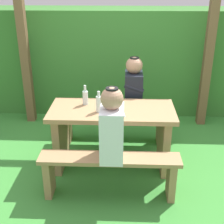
{
  "coord_description": "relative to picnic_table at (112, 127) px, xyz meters",
  "views": [
    {
      "loc": [
        0.13,
        -3.16,
        2.08
      ],
      "look_at": [
        0.0,
        0.0,
        0.69
      ],
      "focal_mm": 49.45,
      "sensor_mm": 36.0,
      "label": 1
    }
  ],
  "objects": [
    {
      "name": "bottle_right",
      "position": [
        -0.14,
        -0.08,
        0.33
      ],
      "size": [
        0.06,
        0.06,
        0.23
      ],
      "color": "silver",
      "rests_on": "picnic_table"
    },
    {
      "name": "pergola_post_right",
      "position": [
        1.32,
        1.21,
        0.59
      ],
      "size": [
        0.12,
        0.12,
        2.17
      ],
      "primitive_type": "cube",
      "color": "brown",
      "rests_on": "ground_plane"
    },
    {
      "name": "picnic_table",
      "position": [
        0.0,
        0.0,
        0.0
      ],
      "size": [
        1.4,
        0.64,
        0.73
      ],
      "color": "#9E7A51",
      "rests_on": "ground_plane"
    },
    {
      "name": "hedge_backdrop",
      "position": [
        0.0,
        1.88,
        0.32
      ],
      "size": [
        6.4,
        0.86,
        1.63
      ],
      "primitive_type": "cube",
      "color": "#38772F",
      "rests_on": "ground_plane"
    },
    {
      "name": "person_white_shirt",
      "position": [
        0.02,
        -0.57,
        0.3
      ],
      "size": [
        0.25,
        0.35,
        0.72
      ],
      "color": "silver",
      "rests_on": "bench_near"
    },
    {
      "name": "pergola_post_left",
      "position": [
        -1.32,
        1.21,
        0.59
      ],
      "size": [
        0.12,
        0.12,
        2.17
      ],
      "primitive_type": "cube",
      "color": "brown",
      "rests_on": "ground_plane"
    },
    {
      "name": "ground_plane",
      "position": [
        0.0,
        0.0,
        -0.5
      ],
      "size": [
        12.0,
        12.0,
        0.0
      ],
      "primitive_type": "plane",
      "color": "#3B8A36"
    },
    {
      "name": "person_black_coat",
      "position": [
        0.25,
        0.57,
        0.3
      ],
      "size": [
        0.25,
        0.35,
        0.72
      ],
      "color": "black",
      "rests_on": "bench_far"
    },
    {
      "name": "drinking_glass",
      "position": [
        0.05,
        -0.01,
        0.27
      ],
      "size": [
        0.07,
        0.07,
        0.08
      ],
      "primitive_type": "cylinder",
      "color": "silver",
      "rests_on": "picnic_table"
    },
    {
      "name": "bench_near",
      "position": [
        0.0,
        -0.57,
        -0.17
      ],
      "size": [
        1.4,
        0.24,
        0.46
      ],
      "color": "#9E7A51",
      "rests_on": "ground_plane"
    },
    {
      "name": "cell_phone",
      "position": [
        0.08,
        -0.14,
        0.24
      ],
      "size": [
        0.13,
        0.16,
        0.01
      ],
      "primitive_type": "cube",
      "rotation": [
        0.0,
        0.0,
        0.5
      ],
      "color": "black",
      "rests_on": "picnic_table"
    },
    {
      "name": "bench_far",
      "position": [
        0.0,
        0.57,
        -0.17
      ],
      "size": [
        1.4,
        0.24,
        0.46
      ],
      "color": "#9E7A51",
      "rests_on": "ground_plane"
    },
    {
      "name": "bottle_left",
      "position": [
        -0.31,
        0.12,
        0.32
      ],
      "size": [
        0.06,
        0.06,
        0.23
      ],
      "color": "silver",
      "rests_on": "picnic_table"
    }
  ]
}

